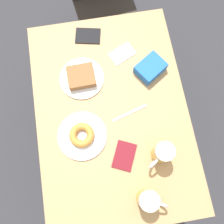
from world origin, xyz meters
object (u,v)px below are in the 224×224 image
object	(u,v)px
plate_with_cake	(81,77)
plate_with_donut	(82,135)
passport_far_edge	(88,36)
passport_near_edge	(124,156)
blue_pouch	(150,68)
fork	(129,113)
napkin_folded	(122,54)
beer_mug_left	(162,153)
beer_mug_center	(148,200)

from	to	relation	value
plate_with_cake	plate_with_donut	world-z (taller)	plate_with_cake
passport_far_edge	passport_near_edge	bearing A→B (deg)	-83.15
passport_far_edge	blue_pouch	size ratio (longest dim) A/B	0.85
fork	passport_far_edge	distance (m)	0.46
plate_with_cake	plate_with_donut	distance (m)	0.28
napkin_folded	blue_pouch	xyz separation A→B (m)	(0.12, -0.11, 0.02)
beer_mug_left	fork	world-z (taller)	beer_mug_left
beer_mug_left	fork	distance (m)	0.24
plate_with_cake	fork	bearing A→B (deg)	-46.57
plate_with_cake	beer_mug_left	size ratio (longest dim) A/B	1.55
passport_far_edge	beer_mug_center	bearing A→B (deg)	-80.65
plate_with_cake	fork	world-z (taller)	plate_with_cake
fork	passport_far_edge	size ratio (longest dim) A/B	1.22
beer_mug_left	beer_mug_center	xyz separation A→B (m)	(-0.10, -0.17, 0.00)
passport_near_edge	blue_pouch	distance (m)	0.44
napkin_folded	blue_pouch	size ratio (longest dim) A/B	0.87
plate_with_cake	beer_mug_center	size ratio (longest dim) A/B	1.55
plate_with_donut	blue_pouch	world-z (taller)	blue_pouch
napkin_folded	blue_pouch	bearing A→B (deg)	-43.31
plate_with_donut	fork	distance (m)	0.24
plate_with_donut	beer_mug_center	distance (m)	0.40
plate_with_donut	passport_far_edge	xyz separation A→B (m)	(0.10, 0.51, -0.01)
plate_with_cake	napkin_folded	size ratio (longest dim) A/B	1.49
beer_mug_left	beer_mug_center	distance (m)	0.20
passport_far_edge	plate_with_donut	bearing A→B (deg)	-100.99
beer_mug_center	passport_near_edge	xyz separation A→B (m)	(-0.06, 0.20, -0.07)
plate_with_donut	blue_pouch	size ratio (longest dim) A/B	1.36
passport_far_edge	blue_pouch	distance (m)	0.36
beer_mug_left	blue_pouch	bearing A→B (deg)	84.07
napkin_folded	plate_with_donut	bearing A→B (deg)	-123.84
plate_with_cake	beer_mug_left	distance (m)	0.52
passport_far_edge	napkin_folded	bearing A→B (deg)	-39.39
fork	blue_pouch	xyz separation A→B (m)	(0.14, 0.20, 0.03)
passport_far_edge	blue_pouch	xyz separation A→B (m)	(0.27, -0.24, 0.02)
napkin_folded	passport_near_edge	bearing A→B (deg)	-99.11
beer_mug_left	passport_far_edge	xyz separation A→B (m)	(-0.23, 0.65, -0.07)
plate_with_cake	plate_with_donut	xyz separation A→B (m)	(-0.04, -0.28, -0.00)
plate_with_cake	passport_far_edge	size ratio (longest dim) A/B	1.52
beer_mug_left	fork	xyz separation A→B (m)	(-0.10, 0.21, -0.07)
beer_mug_center	fork	world-z (taller)	beer_mug_center
plate_with_donut	beer_mug_left	distance (m)	0.36
beer_mug_left	beer_mug_center	size ratio (longest dim) A/B	1.00
napkin_folded	passport_far_edge	size ratio (longest dim) A/B	1.02
plate_with_cake	beer_mug_center	world-z (taller)	beer_mug_center
plate_with_cake	napkin_folded	bearing A→B (deg)	24.48
passport_near_edge	napkin_folded	bearing A→B (deg)	80.89
blue_pouch	plate_with_donut	bearing A→B (deg)	-144.18
napkin_folded	passport_near_edge	xyz separation A→B (m)	(-0.08, -0.50, 0.00)
napkin_folded	passport_far_edge	distance (m)	0.20
beer_mug_left	passport_near_edge	size ratio (longest dim) A/B	0.92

